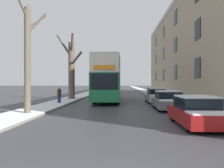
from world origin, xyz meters
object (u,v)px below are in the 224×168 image
parked_car_0 (197,112)px  oncoming_van (110,87)px  double_decker_bus (108,77)px  bare_tree_left_0 (28,55)px  pedestrian_left_sidewalk (59,95)px  parked_car_2 (156,96)px  parked_car_1 (168,101)px  bare_tree_left_1 (71,68)px

parked_car_0 → oncoming_van: (-5.56, 32.45, 0.60)m
double_decker_bus → parked_car_0: size_ratio=2.69×
bare_tree_left_0 → pedestrian_left_sidewalk: (0.01, 6.53, -2.73)m
parked_car_2 → pedestrian_left_sidewalk: 9.23m
double_decker_bus → parked_car_0: bearing=-69.9°
bare_tree_left_0 → oncoming_van: 29.94m
parked_car_0 → parked_car_2: (-0.00, 11.54, 0.03)m
bare_tree_left_0 → parked_car_0: 9.85m
parked_car_0 → parked_car_1: parked_car_1 is taller
bare_tree_left_1 → pedestrian_left_sidewalk: bearing=-89.3°
bare_tree_left_0 → bare_tree_left_1: bearing=90.3°
bare_tree_left_0 → double_decker_bus: bare_tree_left_0 is taller
parked_car_1 → oncoming_van: oncoming_van is taller
bare_tree_left_0 → parked_car_1: 9.96m
pedestrian_left_sidewalk → parked_car_2: bearing=-160.7°
double_decker_bus → parked_car_2: double_decker_bus is taller
parked_car_0 → pedestrian_left_sidewalk: (-8.96, 9.33, 0.24)m
parked_car_1 → oncoming_van: bearing=101.9°
bare_tree_left_0 → pedestrian_left_sidewalk: bearing=89.9°
pedestrian_left_sidewalk → double_decker_bus: bearing=-132.7°
parked_car_0 → oncoming_van: 32.93m
bare_tree_left_1 → parked_car_2: 9.90m
double_decker_bus → oncoming_van: 19.45m
bare_tree_left_0 → parked_car_2: bare_tree_left_0 is taller
bare_tree_left_0 → parked_car_2: (8.97, 8.74, -2.93)m
double_decker_bus → parked_car_1: double_decker_bus is taller
parked_car_1 → pedestrian_left_sidewalk: 9.57m
pedestrian_left_sidewalk → parked_car_1: bearing=164.9°
bare_tree_left_1 → parked_car_1: (9.02, -8.44, -2.93)m
bare_tree_left_0 → parked_car_1: bare_tree_left_0 is taller
double_decker_bus → parked_car_2: 5.36m
bare_tree_left_0 → pedestrian_left_sidewalk: size_ratio=4.67×
bare_tree_left_1 → parked_car_2: size_ratio=1.71×
bare_tree_left_0 → double_decker_bus: 11.13m
bare_tree_left_0 → pedestrian_left_sidewalk: 7.07m
bare_tree_left_0 → parked_car_1: size_ratio=1.83×
oncoming_van → bare_tree_left_0: bearing=-96.6°
bare_tree_left_1 → oncoming_van: (3.46, 18.05, -2.35)m
parked_car_0 → oncoming_van: oncoming_van is taller
bare_tree_left_1 → oncoming_van: bare_tree_left_1 is taller
parked_car_2 → oncoming_van: 21.65m
double_decker_bus → oncoming_van: size_ratio=2.14×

